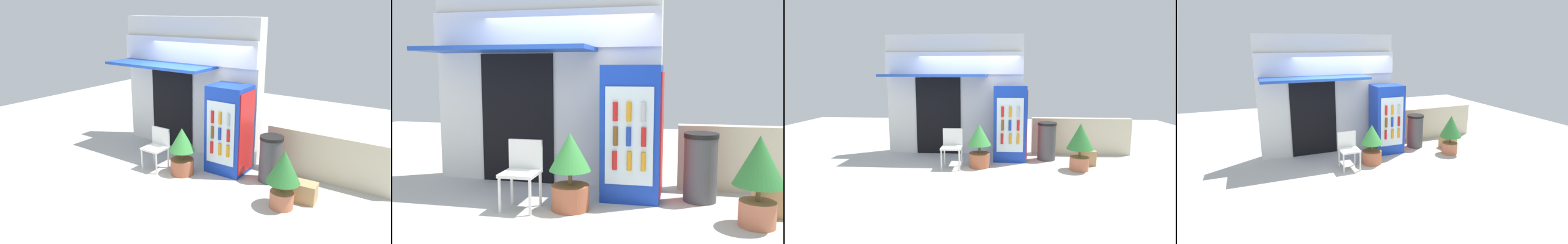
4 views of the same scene
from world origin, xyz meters
The scene contains 9 objects.
ground centered at (0.00, 0.00, 0.00)m, with size 16.00×16.00×0.00m, color beige.
storefront_building centered at (-0.41, 1.42, 1.56)m, with size 3.48×1.19×3.04m.
drink_cooler centered at (1.02, 0.79, 0.89)m, with size 0.78×0.71×1.78m.
plastic_chair centered at (-0.27, 0.09, 0.50)m, with size 0.44×0.43×0.85m.
potted_plant_near_shop centered at (0.33, 0.13, 0.53)m, with size 0.52×0.52×0.96m.
potted_plant_curbside centered at (2.48, 0.02, 0.62)m, with size 0.56×0.56×1.02m.
trash_bin centered at (1.91, 0.84, 0.46)m, with size 0.45×0.45×0.91m.
stone_boundary_wall centered at (2.85, 1.45, 0.47)m, with size 2.49×0.21×0.94m, color beige.
cardboard_box centered at (2.72, 0.44, 0.17)m, with size 0.41×0.30×0.34m, color tan.
Camera 2 is at (1.63, -4.74, 1.69)m, focal length 38.67 mm.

